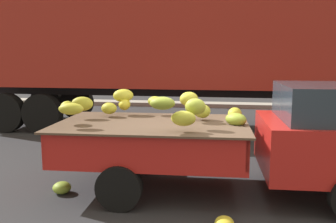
{
  "coord_description": "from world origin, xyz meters",
  "views": [
    {
      "loc": [
        0.28,
        -5.35,
        2.13
      ],
      "look_at": [
        -0.57,
        0.21,
        1.26
      ],
      "focal_mm": 39.36,
      "sensor_mm": 36.0,
      "label": 1
    }
  ],
  "objects": [
    {
      "name": "semi_trailer",
      "position": [
        -1.05,
        5.09,
        2.54
      ],
      "size": [
        12.0,
        2.7,
        3.95
      ],
      "rotation": [
        0.0,
        0.0,
        -0.0
      ],
      "color": "maroon",
      "rests_on": "ground"
    },
    {
      "name": "pickup_truck",
      "position": [
        1.25,
        0.24,
        0.89
      ],
      "size": [
        5.25,
        2.01,
        1.7
      ],
      "rotation": [
        0.0,
        0.0,
        0.03
      ],
      "color": "#B21E19",
      "rests_on": "ground"
    },
    {
      "name": "ground",
      "position": [
        0.0,
        0.0,
        0.0
      ],
      "size": [
        220.0,
        220.0,
        0.0
      ],
      "primitive_type": "plane",
      "color": "#28282B"
    },
    {
      "name": "curb_strip",
      "position": [
        0.0,
        9.75,
        0.08
      ],
      "size": [
        80.0,
        0.8,
        0.16
      ],
      "primitive_type": "cube",
      "color": "gray",
      "rests_on": "ground"
    },
    {
      "name": "fallen_banana_bunch_near_tailgate",
      "position": [
        -2.16,
        -0.22,
        0.09
      ],
      "size": [
        0.36,
        0.36,
        0.19
      ],
      "primitive_type": "ellipsoid",
      "rotation": [
        0.0,
        0.0,
        0.34
      ],
      "color": "olive",
      "rests_on": "ground"
    }
  ]
}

